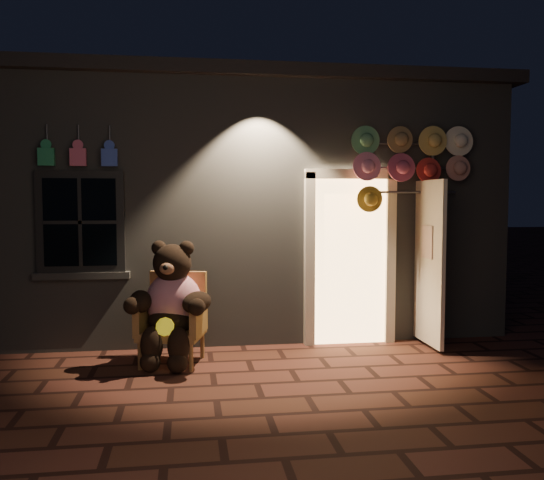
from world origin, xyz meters
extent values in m
plane|color=#50271E|center=(0.00, 0.00, 0.00)|extent=(60.00, 60.00, 0.00)
cube|color=slate|center=(0.00, 4.00, 1.65)|extent=(7.00, 5.00, 3.30)
cube|color=black|center=(0.00, 4.00, 3.38)|extent=(7.30, 5.30, 0.16)
cube|color=black|center=(-1.90, 1.46, 1.55)|extent=(1.00, 0.10, 1.20)
cube|color=black|center=(-1.90, 1.43, 1.55)|extent=(0.82, 0.06, 1.02)
cube|color=slate|center=(-1.90, 1.46, 0.92)|extent=(1.10, 0.14, 0.08)
cube|color=#FFBF72|center=(1.35, 1.48, 1.05)|extent=(0.92, 0.10, 2.10)
cube|color=beige|center=(0.83, 1.44, 1.05)|extent=(0.12, 0.12, 2.20)
cube|color=beige|center=(1.87, 1.44, 1.05)|extent=(0.12, 0.12, 2.20)
cube|color=beige|center=(1.35, 1.44, 2.13)|extent=(1.16, 0.12, 0.12)
cube|color=beige|center=(2.25, 1.10, 1.05)|extent=(0.05, 0.80, 2.00)
cube|color=#238251|center=(-2.25, 1.38, 2.30)|extent=(0.18, 0.07, 0.20)
cylinder|color=#59595E|center=(-2.25, 1.44, 2.55)|extent=(0.02, 0.02, 0.25)
cube|color=#D05574|center=(-1.90, 1.38, 2.30)|extent=(0.18, 0.07, 0.20)
cylinder|color=#59595E|center=(-1.90, 1.44, 2.55)|extent=(0.02, 0.02, 0.25)
cube|color=#334DB3|center=(-1.55, 1.38, 2.30)|extent=(0.18, 0.07, 0.20)
cylinder|color=#59595E|center=(-1.55, 1.44, 2.55)|extent=(0.02, 0.02, 0.25)
cube|color=#A4693F|center=(-0.84, 0.82, 0.34)|extent=(0.78, 0.75, 0.09)
cube|color=#A4693F|center=(-0.78, 1.09, 0.67)|extent=(0.65, 0.23, 0.65)
cube|color=#A4693F|center=(-1.15, 0.88, 0.53)|extent=(0.21, 0.56, 0.37)
cube|color=#A4693F|center=(-0.55, 0.73, 0.53)|extent=(0.21, 0.56, 0.37)
cylinder|color=#A4693F|center=(-1.18, 0.64, 0.15)|extent=(0.05, 0.05, 0.30)
cylinder|color=#A4693F|center=(-0.64, 0.50, 0.15)|extent=(0.05, 0.05, 0.30)
cylinder|color=#A4693F|center=(-1.05, 1.14, 0.15)|extent=(0.05, 0.05, 0.30)
cylinder|color=#A4693F|center=(-0.51, 1.01, 0.15)|extent=(0.05, 0.05, 0.30)
ellipsoid|color=#B1123A|center=(-0.82, 0.86, 0.69)|extent=(0.72, 0.63, 0.65)
ellipsoid|color=black|center=(-0.84, 0.79, 0.50)|extent=(0.60, 0.55, 0.31)
sphere|color=black|center=(-0.83, 0.82, 1.12)|extent=(0.51, 0.51, 0.42)
sphere|color=black|center=(-0.98, 0.88, 1.28)|extent=(0.16, 0.16, 0.16)
sphere|color=black|center=(-0.68, 0.81, 1.28)|extent=(0.16, 0.16, 0.16)
ellipsoid|color=#8B5B3F|center=(-0.88, 0.63, 1.08)|extent=(0.19, 0.15, 0.13)
ellipsoid|color=black|center=(-1.17, 0.75, 0.72)|extent=(0.28, 0.45, 0.24)
ellipsoid|color=black|center=(-0.57, 0.59, 0.72)|extent=(0.44, 0.49, 0.24)
ellipsoid|color=black|center=(-1.05, 0.56, 0.28)|extent=(0.24, 0.24, 0.40)
ellipsoid|color=black|center=(-0.77, 0.49, 0.28)|extent=(0.24, 0.24, 0.40)
sphere|color=black|center=(-1.06, 0.51, 0.12)|extent=(0.22, 0.22, 0.22)
sphere|color=black|center=(-0.78, 0.44, 0.12)|extent=(0.22, 0.22, 0.22)
cylinder|color=yellow|center=(-0.91, 0.53, 0.48)|extent=(0.21, 0.13, 0.19)
cylinder|color=#59595E|center=(2.39, 1.38, 1.35)|extent=(0.04, 0.04, 2.71)
cylinder|color=#59595E|center=(2.09, 1.36, 2.51)|extent=(1.20, 0.03, 0.03)
cylinder|color=#59595E|center=(2.09, 1.36, 2.21)|extent=(1.20, 0.03, 0.03)
cylinder|color=#59595E|center=(2.09, 1.36, 1.91)|extent=(1.20, 0.03, 0.03)
cylinder|color=#599E69|center=(1.50, 1.30, 2.56)|extent=(0.34, 0.11, 0.34)
cylinder|color=olive|center=(1.90, 1.27, 2.56)|extent=(0.34, 0.11, 0.34)
cylinder|color=#D1B259|center=(2.30, 1.24, 2.56)|extent=(0.34, 0.11, 0.34)
cylinder|color=#FFF0D0|center=(2.70, 1.30, 2.56)|extent=(0.34, 0.11, 0.34)
cylinder|color=pink|center=(1.50, 1.27, 2.21)|extent=(0.34, 0.11, 0.34)
cylinder|color=#C14B6C|center=(1.90, 1.24, 2.21)|extent=(0.34, 0.11, 0.34)
cylinder|color=red|center=(2.30, 1.30, 2.21)|extent=(0.34, 0.11, 0.34)
cylinder|color=tan|center=(2.70, 1.27, 2.21)|extent=(0.34, 0.11, 0.34)
cylinder|color=gold|center=(1.50, 1.24, 1.86)|extent=(0.34, 0.11, 0.34)
camera|label=1|loc=(-0.65, -5.52, 1.81)|focal=38.00mm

